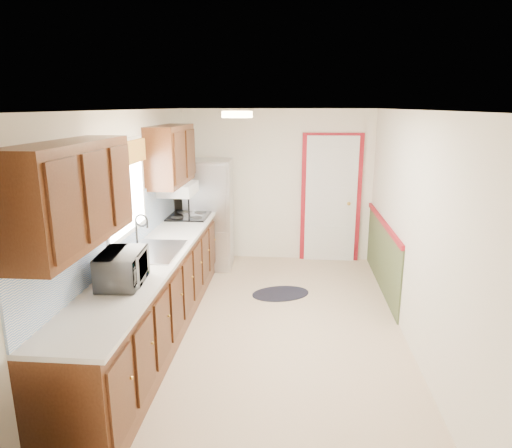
# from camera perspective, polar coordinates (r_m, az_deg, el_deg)

# --- Properties ---
(room_shell) EXTENTS (3.20, 5.20, 2.52)m
(room_shell) POSITION_cam_1_polar(r_m,az_deg,el_deg) (4.86, 1.57, -0.21)
(room_shell) COLOR #C9AF8E
(room_shell) RESTS_ON ground
(kitchen_run) EXTENTS (0.63, 4.00, 2.20)m
(kitchen_run) POSITION_cam_1_polar(r_m,az_deg,el_deg) (4.93, -13.21, -5.15)
(kitchen_run) COLOR #3E1E0E
(kitchen_run) RESTS_ON ground
(back_wall_trim) EXTENTS (1.12, 2.30, 2.08)m
(back_wall_trim) POSITION_cam_1_polar(r_m,az_deg,el_deg) (7.12, 10.59, 1.73)
(back_wall_trim) COLOR maroon
(back_wall_trim) RESTS_ON ground
(ceiling_fixture) EXTENTS (0.30, 0.30, 0.06)m
(ceiling_fixture) POSITION_cam_1_polar(r_m,az_deg,el_deg) (4.53, -2.38, 13.53)
(ceiling_fixture) COLOR #FFD88C
(ceiling_fixture) RESTS_ON room_shell
(microwave) EXTENTS (0.33, 0.54, 0.35)m
(microwave) POSITION_cam_1_polar(r_m,az_deg,el_deg) (4.10, -16.42, -4.89)
(microwave) COLOR white
(microwave) RESTS_ON kitchen_run
(refrigerator) EXTENTS (0.72, 0.71, 1.66)m
(refrigerator) POSITION_cam_1_polar(r_m,az_deg,el_deg) (7.02, -5.85, 1.24)
(refrigerator) COLOR #B7B7BC
(refrigerator) RESTS_ON ground
(rug) EXTENTS (0.89, 0.72, 0.01)m
(rug) POSITION_cam_1_polar(r_m,az_deg,el_deg) (6.17, 3.09, -8.68)
(rug) COLOR black
(rug) RESTS_ON ground
(cooktop) EXTENTS (0.54, 0.65, 0.02)m
(cooktop) POSITION_cam_1_polar(r_m,az_deg,el_deg) (6.44, -8.35, 1.04)
(cooktop) COLOR black
(cooktop) RESTS_ON kitchen_run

